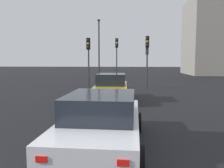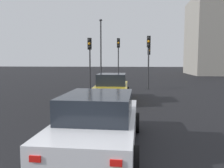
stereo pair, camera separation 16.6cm
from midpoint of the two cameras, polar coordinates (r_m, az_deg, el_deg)
car_yellow_lead at (r=13.56m, az=0.31°, el=-0.88°), size 4.42×2.07×1.57m
car_white_second at (r=6.22m, az=-2.40°, el=-9.17°), size 4.87×2.22×1.50m
traffic_light_near_left at (r=25.71m, az=9.17°, el=6.68°), size 0.33×0.30×3.82m
traffic_light_near_right at (r=18.95m, az=9.16°, el=7.91°), size 0.33×0.31×4.25m
traffic_light_far_left at (r=18.47m, az=-5.22°, el=7.62°), size 0.32×0.30×4.06m
traffic_light_far_right at (r=22.97m, az=1.78°, el=7.95°), size 0.33×0.31×4.46m
street_lamp_kerbside at (r=27.01m, az=-2.56°, el=9.61°), size 0.56×0.36×6.96m
building_facade_left at (r=42.17m, az=23.42°, el=10.45°), size 9.61×7.03×12.18m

